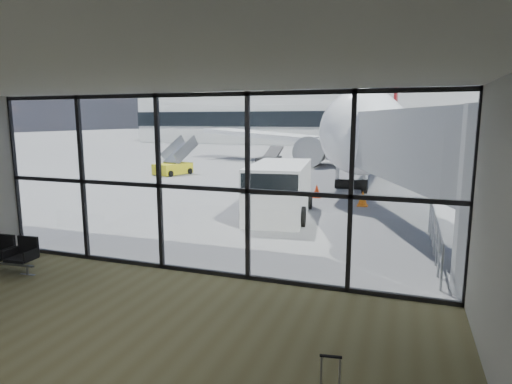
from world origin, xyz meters
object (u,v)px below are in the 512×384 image
Objects in this scene: service_van at (279,190)px; mobile_stairs at (174,167)px; seating_row at (1,251)px; airliner at (386,128)px; belt_loader at (269,162)px.

mobile_stairs is at bearing 128.23° from service_van.
service_van is 15.21m from mobile_stairs.
seating_row is 19.88m from mobile_stairs.
mobile_stairs is (-13.92, -11.88, -2.68)m from airliner.
belt_loader is at bearing 60.62° from mobile_stairs.
belt_loader is (-8.42, -6.52, -2.64)m from airliner.
mobile_stairs is (-5.50, -5.36, -0.05)m from belt_loader.
belt_loader is at bearing -141.39° from airliner.
belt_loader reaches higher than seating_row.
seating_row is at bearing -56.36° from mobile_stairs.
seating_row is 0.56× the size of belt_loader.
mobile_stairs reaches higher than seating_row.
belt_loader is at bearing 86.12° from seating_row.
seating_row is 0.41× the size of service_van.
belt_loader is (-0.41, 24.34, 0.06)m from seating_row.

